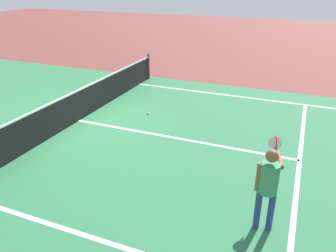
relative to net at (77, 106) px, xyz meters
The scene contains 8 objects.
ground_plane 0.49m from the net, ahead, with size 60.00×60.00×0.00m, color brown.
court_surface_inbounds 0.49m from the net, ahead, with size 10.62×24.40×0.00m, color #2D7247.
line_sideline_right 7.24m from the net, 55.34° to the right, with size 0.10×11.89×0.01m, color white.
line_service_near 6.42m from the net, 90.00° to the right, with size 8.22×0.10×0.01m, color white.
line_center_service 3.24m from the net, 90.00° to the right, with size 0.10×6.40×0.01m, color white.
net is the anchor object (origin of this frame).
player_near 6.51m from the net, 114.95° to the right, with size 1.19×0.41×1.57m.
tennis_ball_near_net 2.21m from the net, 53.93° to the right, with size 0.07×0.07×0.07m, color #CCE033.
Camera 1 is at (-7.68, -6.13, 4.06)m, focal length 35.72 mm.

